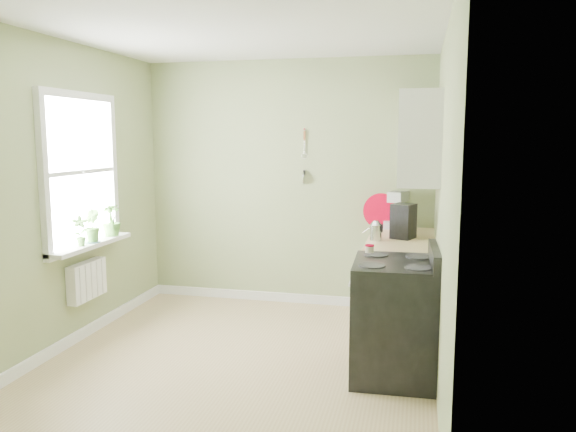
% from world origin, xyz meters
% --- Properties ---
extents(floor, '(3.20, 3.60, 0.02)m').
position_xyz_m(floor, '(0.00, 0.00, -0.01)').
color(floor, tan).
rests_on(floor, ground).
extents(ceiling, '(3.20, 3.60, 0.02)m').
position_xyz_m(ceiling, '(0.00, 0.00, 2.71)').
color(ceiling, white).
rests_on(ceiling, wall_back).
extents(wall_back, '(3.20, 0.02, 2.70)m').
position_xyz_m(wall_back, '(0.00, 1.81, 1.35)').
color(wall_back, '#919C6A').
rests_on(wall_back, floor).
extents(wall_left, '(0.02, 3.60, 2.70)m').
position_xyz_m(wall_left, '(-1.61, 0.00, 1.35)').
color(wall_left, '#919C6A').
rests_on(wall_left, floor).
extents(wall_right, '(0.02, 3.60, 2.70)m').
position_xyz_m(wall_right, '(1.61, 0.00, 1.35)').
color(wall_right, '#919C6A').
rests_on(wall_right, floor).
extents(base_cabinets, '(0.60, 1.60, 0.87)m').
position_xyz_m(base_cabinets, '(1.30, 1.00, 0.43)').
color(base_cabinets, silver).
rests_on(base_cabinets, floor).
extents(countertop, '(0.64, 1.60, 0.04)m').
position_xyz_m(countertop, '(1.29, 1.00, 0.89)').
color(countertop, tan).
rests_on(countertop, base_cabinets).
extents(upper_cabinets, '(0.35, 1.40, 0.80)m').
position_xyz_m(upper_cabinets, '(1.43, 1.10, 1.85)').
color(upper_cabinets, silver).
rests_on(upper_cabinets, wall_right).
extents(window, '(0.06, 1.14, 1.44)m').
position_xyz_m(window, '(-1.58, 0.30, 1.55)').
color(window, white).
rests_on(window, wall_left).
extents(window_sill, '(0.18, 1.14, 0.04)m').
position_xyz_m(window_sill, '(-1.51, 0.30, 0.88)').
color(window_sill, white).
rests_on(window_sill, wall_left).
extents(radiator, '(0.12, 0.50, 0.35)m').
position_xyz_m(radiator, '(-1.54, 0.25, 0.55)').
color(radiator, white).
rests_on(radiator, wall_left).
extents(wall_utensils, '(0.02, 0.14, 0.58)m').
position_xyz_m(wall_utensils, '(0.20, 1.78, 1.56)').
color(wall_utensils, tan).
rests_on(wall_utensils, wall_back).
extents(stove, '(0.68, 0.77, 1.04)m').
position_xyz_m(stove, '(1.28, 0.05, 0.47)').
color(stove, black).
rests_on(stove, floor).
extents(stand_mixer, '(0.31, 0.39, 0.43)m').
position_xyz_m(stand_mixer, '(1.24, 1.74, 1.09)').
color(stand_mixer, '#B2B2B7').
rests_on(stand_mixer, countertop).
extents(kettle, '(0.18, 0.11, 0.19)m').
position_xyz_m(kettle, '(1.05, 0.95, 1.00)').
color(kettle, silver).
rests_on(kettle, countertop).
extents(coffee_maker, '(0.25, 0.26, 0.33)m').
position_xyz_m(coffee_maker, '(1.29, 1.12, 1.07)').
color(coffee_maker, black).
rests_on(coffee_maker, countertop).
extents(red_tray, '(0.38, 0.11, 0.37)m').
position_xyz_m(red_tray, '(1.05, 1.65, 1.10)').
color(red_tray, '#C00120').
rests_on(red_tray, countertop).
extents(jar, '(0.07, 0.07, 0.08)m').
position_xyz_m(jar, '(1.05, 0.30, 0.95)').
color(jar, '#B5AC92').
rests_on(jar, countertop).
extents(plant_a, '(0.17, 0.17, 0.27)m').
position_xyz_m(plant_a, '(-1.50, 0.13, 1.04)').
color(plant_a, '#43742B').
rests_on(plant_a, window_sill).
extents(plant_b, '(0.22, 0.21, 0.31)m').
position_xyz_m(plant_b, '(-1.50, 0.31, 1.05)').
color(plant_b, '#43742B').
rests_on(plant_b, window_sill).
extents(plant_c, '(0.25, 0.25, 0.32)m').
position_xyz_m(plant_c, '(-1.50, 0.65, 1.06)').
color(plant_c, '#43742B').
rests_on(plant_c, window_sill).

